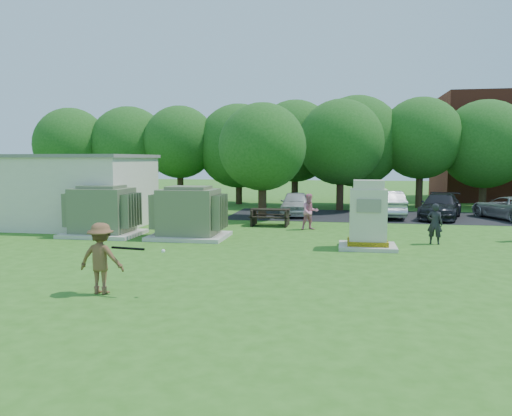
% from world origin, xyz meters
% --- Properties ---
extents(ground, '(120.00, 120.00, 0.00)m').
position_xyz_m(ground, '(0.00, 0.00, 0.00)').
color(ground, '#2D6619').
rests_on(ground, ground).
extents(service_building, '(10.00, 5.00, 3.20)m').
position_xyz_m(service_building, '(-11.00, 7.00, 1.60)').
color(service_building, beige).
rests_on(service_building, ground).
extents(service_building_roof, '(10.20, 5.20, 0.15)m').
position_xyz_m(service_building_roof, '(-11.00, 7.00, 3.27)').
color(service_building_roof, slate).
rests_on(service_building_roof, service_building).
extents(parking_strip, '(20.00, 6.00, 0.01)m').
position_xyz_m(parking_strip, '(7.00, 13.50, 0.01)').
color(parking_strip, '#232326').
rests_on(parking_strip, ground).
extents(transformer_left, '(3.00, 2.40, 2.07)m').
position_xyz_m(transformer_left, '(-6.50, 4.50, 0.97)').
color(transformer_left, beige).
rests_on(transformer_left, ground).
extents(transformer_right, '(3.00, 2.40, 2.07)m').
position_xyz_m(transformer_right, '(-2.80, 4.50, 0.97)').
color(transformer_right, beige).
rests_on(transformer_right, ground).
extents(generator_cabinet, '(1.98, 1.62, 2.41)m').
position_xyz_m(generator_cabinet, '(4.11, 3.37, 1.06)').
color(generator_cabinet, beige).
rests_on(generator_cabinet, ground).
extents(picnic_table, '(1.84, 1.38, 0.79)m').
position_xyz_m(picnic_table, '(-0.16, 8.76, 0.49)').
color(picnic_table, black).
rests_on(picnic_table, ground).
extents(batter, '(1.09, 0.63, 1.67)m').
position_xyz_m(batter, '(-2.29, -3.78, 0.84)').
color(batter, brown).
rests_on(batter, ground).
extents(person_by_generator, '(0.63, 0.50, 1.52)m').
position_xyz_m(person_by_generator, '(6.59, 4.71, 0.76)').
color(person_by_generator, black).
rests_on(person_by_generator, ground).
extents(person_at_picnic, '(0.96, 0.87, 1.61)m').
position_xyz_m(person_at_picnic, '(1.78, 7.68, 0.80)').
color(person_at_picnic, pink).
rests_on(person_at_picnic, ground).
extents(car_white, '(1.81, 4.02, 1.34)m').
position_xyz_m(car_white, '(0.60, 13.17, 0.67)').
color(car_white, silver).
rests_on(car_white, ground).
extents(car_silver_a, '(1.84, 4.46, 1.44)m').
position_xyz_m(car_silver_a, '(5.50, 13.23, 0.72)').
color(car_silver_a, '#AFAEB3').
rests_on(car_silver_a, ground).
extents(car_dark, '(3.06, 4.91, 1.33)m').
position_xyz_m(car_dark, '(8.27, 12.96, 0.66)').
color(car_dark, black).
rests_on(car_dark, ground).
extents(car_silver_b, '(3.50, 4.79, 1.21)m').
position_xyz_m(car_silver_b, '(11.75, 13.35, 0.61)').
color(car_silver_b, '#B1B1B5').
rests_on(car_silver_b, ground).
extents(batting_equipment, '(1.60, 0.17, 0.12)m').
position_xyz_m(batting_equipment, '(-1.59, -3.81, 1.09)').
color(batting_equipment, black).
rests_on(batting_equipment, ground).
extents(tree_row, '(41.30, 13.30, 7.30)m').
position_xyz_m(tree_row, '(1.75, 18.50, 4.15)').
color(tree_row, '#47301E').
rests_on(tree_row, ground).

